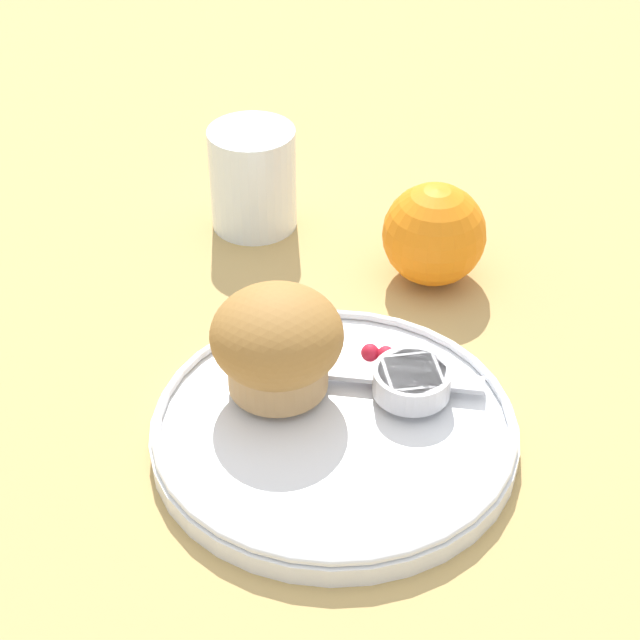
{
  "coord_description": "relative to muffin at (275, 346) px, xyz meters",
  "views": [
    {
      "loc": [
        0.09,
        -0.51,
        0.48
      ],
      "look_at": [
        -0.03,
        0.03,
        0.06
      ],
      "focal_mm": 60.0,
      "sensor_mm": 36.0,
      "label": 1
    }
  ],
  "objects": [
    {
      "name": "ground_plane",
      "position": [
        0.05,
        0.0,
        -0.06
      ],
      "size": [
        3.0,
        3.0,
        0.0
      ],
      "primitive_type": "plane",
      "color": "tan"
    },
    {
      "name": "plate",
      "position": [
        0.04,
        -0.02,
        -0.05
      ],
      "size": [
        0.23,
        0.23,
        0.02
      ],
      "color": "white",
      "rests_on": "ground_plane"
    },
    {
      "name": "muffin",
      "position": [
        0.0,
        0.0,
        0.0
      ],
      "size": [
        0.09,
        0.09,
        0.07
      ],
      "color": "tan",
      "rests_on": "plate"
    },
    {
      "name": "cream_ramekin",
      "position": [
        0.09,
        0.02,
        -0.03
      ],
      "size": [
        0.05,
        0.05,
        0.02
      ],
      "color": "silver",
      "rests_on": "plate"
    },
    {
      "name": "berry_pair",
      "position": [
        0.06,
        0.04,
        -0.03
      ],
      "size": [
        0.02,
        0.01,
        0.01
      ],
      "color": "#B7192D",
      "rests_on": "plate"
    },
    {
      "name": "butter_knife",
      "position": [
        0.06,
        0.02,
        -0.03
      ],
      "size": [
        0.16,
        0.03,
        0.0
      ],
      "rotation": [
        0.0,
        0.0,
        0.07
      ],
      "color": "#B7B7BC",
      "rests_on": "plate"
    },
    {
      "name": "orange_fruit",
      "position": [
        0.08,
        0.18,
        -0.02
      ],
      "size": [
        0.08,
        0.08,
        0.08
      ],
      "color": "orange",
      "rests_on": "ground_plane"
    },
    {
      "name": "juice_glass",
      "position": [
        -0.08,
        0.22,
        -0.01
      ],
      "size": [
        0.07,
        0.07,
        0.09
      ],
      "color": "silver",
      "rests_on": "ground_plane"
    }
  ]
}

